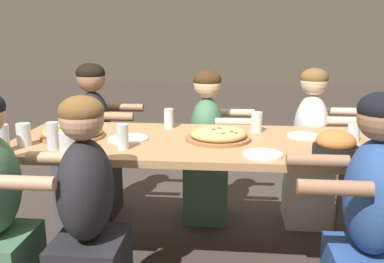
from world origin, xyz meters
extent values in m
plane|color=#423833|center=(0.00, 0.00, 0.00)|extent=(18.00, 18.00, 0.00)
cube|color=tan|center=(0.00, 0.00, 0.76)|extent=(2.08, 0.84, 0.04)
cube|color=#4C4C51|center=(-0.98, -0.36, 0.37)|extent=(0.07, 0.07, 0.74)
cube|color=#4C4C51|center=(0.98, -0.36, 0.37)|extent=(0.07, 0.07, 0.74)
cube|color=#4C4C51|center=(-0.98, 0.36, 0.37)|extent=(0.07, 0.07, 0.74)
cube|color=#4C4C51|center=(0.98, 0.36, 0.37)|extent=(0.07, 0.07, 0.74)
cylinder|color=#996B42|center=(0.15, 0.02, 0.79)|extent=(0.38, 0.38, 0.02)
torus|color=tan|center=(0.15, 0.02, 0.82)|extent=(0.33, 0.33, 0.03)
cylinder|color=#E5C675|center=(0.15, 0.02, 0.81)|extent=(0.29, 0.29, 0.03)
cylinder|color=#9E4C38|center=(0.18, -0.02, 0.83)|extent=(0.02, 0.02, 0.01)
cylinder|color=#9E4C38|center=(0.15, 0.11, 0.83)|extent=(0.02, 0.02, 0.01)
cylinder|color=#9E4C38|center=(0.25, -0.01, 0.83)|extent=(0.02, 0.02, 0.01)
cylinder|color=#9E4C38|center=(0.12, 0.07, 0.83)|extent=(0.02, 0.02, 0.01)
cylinder|color=#9E4C38|center=(0.23, 0.03, 0.83)|extent=(0.02, 0.02, 0.01)
cylinder|color=#996B42|center=(-0.71, -0.01, 0.79)|extent=(0.37, 0.37, 0.02)
torus|color=tan|center=(-0.71, -0.01, 0.82)|extent=(0.35, 0.35, 0.04)
cylinder|color=#E5C675|center=(-0.71, -0.01, 0.81)|extent=(0.30, 0.30, 0.03)
cylinder|color=#9E4C38|center=(-0.73, 0.00, 0.83)|extent=(0.02, 0.02, 0.01)
cylinder|color=#9E4C38|center=(-0.74, -0.05, 0.83)|extent=(0.02, 0.02, 0.01)
cylinder|color=#9E4C38|center=(-0.75, 0.00, 0.83)|extent=(0.02, 0.02, 0.01)
cylinder|color=#9E4C38|center=(-0.66, -0.10, 0.83)|extent=(0.02, 0.02, 0.01)
cylinder|color=#9E4C38|center=(-0.71, 0.02, 0.83)|extent=(0.02, 0.02, 0.01)
cylinder|color=#9E4C38|center=(-0.78, 0.00, 0.83)|extent=(0.02, 0.02, 0.01)
cylinder|color=#9E4C38|center=(-0.67, -0.06, 0.83)|extent=(0.02, 0.02, 0.01)
cylinder|color=black|center=(0.76, -0.23, 0.80)|extent=(0.23, 0.23, 0.05)
cylinder|color=black|center=(0.92, -0.23, 0.82)|extent=(0.10, 0.02, 0.02)
ellipsoid|color=#C17038|center=(0.76, -0.23, 0.85)|extent=(0.20, 0.20, 0.11)
cylinder|color=white|center=(-0.37, -0.03, 0.78)|extent=(0.23, 0.23, 0.01)
cube|color=#B7B7BC|center=(-0.37, -0.03, 0.79)|extent=(0.16, 0.05, 0.01)
cylinder|color=white|center=(0.39, -0.28, 0.78)|extent=(0.20, 0.20, 0.01)
cube|color=#B7B7BC|center=(0.39, -0.28, 0.79)|extent=(0.04, 0.14, 0.01)
cylinder|color=white|center=(0.65, 0.13, 0.78)|extent=(0.19, 0.19, 0.01)
cube|color=#B7B7BC|center=(0.65, 0.13, 0.79)|extent=(0.12, 0.07, 0.01)
cylinder|color=silver|center=(-0.63, -0.30, 0.83)|extent=(0.08, 0.08, 0.10)
cylinder|color=#1EA8DB|center=(-0.63, -0.30, 0.82)|extent=(0.07, 0.07, 0.07)
cylinder|color=black|center=(-0.61, -0.30, 0.84)|extent=(0.00, 0.02, 0.13)
cylinder|color=silver|center=(0.92, 0.07, 0.83)|extent=(0.07, 0.07, 0.10)
cylinder|color=black|center=(0.92, 0.07, 0.81)|extent=(0.06, 0.06, 0.06)
cylinder|color=silver|center=(-0.96, -0.34, 0.85)|extent=(0.07, 0.07, 0.14)
cylinder|color=silver|center=(-0.91, -0.21, 0.84)|extent=(0.08, 0.08, 0.13)
cylinder|color=silver|center=(-0.91, -0.21, 0.81)|extent=(0.07, 0.07, 0.06)
cylinder|color=silver|center=(0.38, 0.23, 0.84)|extent=(0.07, 0.07, 0.13)
cylinder|color=silver|center=(-0.35, -0.23, 0.85)|extent=(0.06, 0.06, 0.14)
cylinder|color=black|center=(-0.35, -0.23, 0.83)|extent=(0.06, 0.06, 0.10)
cylinder|color=silver|center=(-0.18, 0.29, 0.84)|extent=(0.06, 0.06, 0.13)
cylinder|color=silver|center=(-0.72, -0.26, 0.85)|extent=(0.07, 0.07, 0.14)
cube|color=#477556|center=(0.05, 0.64, 0.24)|extent=(0.32, 0.34, 0.47)
ellipsoid|color=#477556|center=(0.05, 0.64, 0.70)|extent=(0.24, 0.36, 0.45)
sphere|color=beige|center=(0.05, 0.64, 1.02)|extent=(0.20, 0.20, 0.20)
ellipsoid|color=#422814|center=(0.05, 0.64, 1.05)|extent=(0.20, 0.20, 0.14)
cylinder|color=beige|center=(0.25, 0.81, 0.78)|extent=(0.28, 0.06, 0.06)
cylinder|color=beige|center=(0.25, 0.47, 0.78)|extent=(0.28, 0.06, 0.06)
ellipsoid|color=#232328|center=(-0.42, -0.64, 0.70)|extent=(0.24, 0.36, 0.47)
sphere|color=tan|center=(-0.42, -0.64, 1.03)|extent=(0.19, 0.19, 0.19)
ellipsoid|color=brown|center=(-0.42, -0.64, 1.06)|extent=(0.20, 0.20, 0.13)
cylinder|color=tan|center=(-0.62, -0.81, 0.80)|extent=(0.28, 0.06, 0.06)
cylinder|color=tan|center=(-0.62, -0.47, 0.80)|extent=(0.28, 0.06, 0.06)
ellipsoid|color=#2D5193|center=(0.83, -0.64, 0.72)|extent=(0.24, 0.36, 0.50)
sphere|color=#9E7051|center=(0.83, -0.64, 1.06)|extent=(0.20, 0.20, 0.20)
ellipsoid|color=black|center=(0.83, -0.64, 1.10)|extent=(0.20, 0.20, 0.14)
cylinder|color=#9E7051|center=(0.62, -0.81, 0.82)|extent=(0.28, 0.06, 0.06)
cylinder|color=#9E7051|center=(0.62, -0.47, 0.82)|extent=(0.28, 0.06, 0.06)
cube|color=silver|center=(0.79, 0.64, 0.24)|extent=(0.32, 0.34, 0.47)
ellipsoid|color=silver|center=(0.79, 0.64, 0.71)|extent=(0.24, 0.36, 0.48)
sphere|color=beige|center=(0.79, 0.64, 1.04)|extent=(0.19, 0.19, 0.19)
ellipsoid|color=brown|center=(0.79, 0.64, 1.08)|extent=(0.19, 0.19, 0.13)
cylinder|color=beige|center=(1.00, 0.81, 0.81)|extent=(0.28, 0.06, 0.06)
cylinder|color=beige|center=(1.00, 0.47, 0.81)|extent=(0.28, 0.06, 0.06)
cube|color=#232328|center=(-0.80, 0.64, 0.24)|extent=(0.32, 0.34, 0.47)
ellipsoid|color=#232328|center=(-0.80, 0.64, 0.71)|extent=(0.24, 0.36, 0.49)
sphere|color=#9E7051|center=(-0.80, 0.64, 1.06)|extent=(0.21, 0.21, 0.21)
ellipsoid|color=black|center=(-0.80, 0.64, 1.09)|extent=(0.21, 0.21, 0.14)
cylinder|color=#9E7051|center=(-0.59, 0.81, 0.81)|extent=(0.28, 0.06, 0.06)
cylinder|color=#9E7051|center=(-0.59, 0.47, 0.81)|extent=(0.28, 0.06, 0.06)
camera|label=1|loc=(0.23, -2.38, 1.41)|focal=40.00mm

